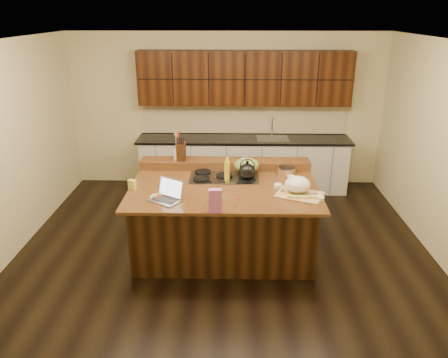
{
  "coord_description": "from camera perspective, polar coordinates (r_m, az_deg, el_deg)",
  "views": [
    {
      "loc": [
        0.11,
        -5.17,
        3.04
      ],
      "look_at": [
        0.0,
        0.05,
        1.0
      ],
      "focal_mm": 35.0,
      "sensor_mm": 36.0,
      "label": 1
    }
  ],
  "objects": [
    {
      "name": "green_bowl",
      "position": [
        5.94,
        2.97,
        1.83
      ],
      "size": [
        0.39,
        0.39,
        0.19
      ],
      "primitive_type": "ellipsoid",
      "rotation": [
        0.0,
        0.0,
        -0.17
      ],
      "color": "olive",
      "rests_on": "cooktop"
    },
    {
      "name": "gumdrop_1",
      "position": [
        5.07,
        -2.51,
        -3.29
      ],
      "size": [
        0.02,
        0.02,
        0.02
      ],
      "primitive_type": "ellipsoid",
      "color": "#198C26",
      "rests_on": "island"
    },
    {
      "name": "gumdrop_8",
      "position": [
        5.02,
        1.55,
        -3.51
      ],
      "size": [
        0.02,
        0.02,
        0.02
      ],
      "primitive_type": "ellipsoid",
      "color": "red",
      "rests_on": "island"
    },
    {
      "name": "gumdrop_6",
      "position": [
        5.22,
        -2.05,
        -2.53
      ],
      "size": [
        0.02,
        0.02,
        0.02
      ],
      "primitive_type": "ellipsoid",
      "color": "red",
      "rests_on": "island"
    },
    {
      "name": "gumdrop_2",
      "position": [
        5.12,
        -0.92,
        -3.0
      ],
      "size": [
        0.02,
        0.02,
        0.02
      ],
      "primitive_type": "ellipsoid",
      "color": "red",
      "rests_on": "island"
    },
    {
      "name": "package_box",
      "position": [
        5.59,
        -11.91,
        -0.73
      ],
      "size": [
        0.11,
        0.09,
        0.12
      ],
      "primitive_type": "cube",
      "rotation": [
        0.0,
        0.0,
        -0.36
      ],
      "color": "#DDCD4E",
      "rests_on": "island"
    },
    {
      "name": "kitchen_timer",
      "position": [
        5.41,
        7.65,
        -1.51
      ],
      "size": [
        0.1,
        0.1,
        0.07
      ],
      "primitive_type": "cone",
      "rotation": [
        0.0,
        0.0,
        0.33
      ],
      "color": "silver",
      "rests_on": "island"
    },
    {
      "name": "ramekin_a",
      "position": [
        5.3,
        12.43,
        -2.5
      ],
      "size": [
        0.13,
        0.13,
        0.04
      ],
      "primitive_type": "cylinder",
      "rotation": [
        0.0,
        0.0,
        0.34
      ],
      "color": "white",
      "rests_on": "island"
    },
    {
      "name": "utensil_crock",
      "position": [
        6.23,
        -6.06,
        3.16
      ],
      "size": [
        0.14,
        0.14,
        0.14
      ],
      "primitive_type": "cylinder",
      "rotation": [
        0.0,
        0.0,
        0.18
      ],
      "color": "white",
      "rests_on": "back_ledge"
    },
    {
      "name": "pink_bag",
      "position": [
        4.84,
        -1.15,
        -2.86
      ],
      "size": [
        0.15,
        0.08,
        0.27
      ],
      "primitive_type": "cube",
      "rotation": [
        0.0,
        0.0,
        0.03
      ],
      "color": "#D162AE",
      "rests_on": "island"
    },
    {
      "name": "back_counter",
      "position": [
        7.68,
        2.6,
        5.77
      ],
      "size": [
        3.7,
        0.66,
        2.4
      ],
      "color": "silver",
      "rests_on": "ground"
    },
    {
      "name": "gumdrop_9",
      "position": [
        5.19,
        -2.13,
        -2.65
      ],
      "size": [
        0.02,
        0.02,
        0.02
      ],
      "primitive_type": "ellipsoid",
      "color": "#198C26",
      "rests_on": "island"
    },
    {
      "name": "laptop",
      "position": [
        5.22,
        -7.37,
        -2.02
      ],
      "size": [
        0.45,
        0.42,
        0.25
      ],
      "rotation": [
        0.0,
        0.0,
        -0.56
      ],
      "color": "#B7B7BC",
      "rests_on": "island"
    },
    {
      "name": "gumdrop_5",
      "position": [
        5.2,
        1.92,
        -2.62
      ],
      "size": [
        0.02,
        0.02,
        0.02
      ],
      "primitive_type": "ellipsoid",
      "color": "#198C26",
      "rests_on": "island"
    },
    {
      "name": "kettle",
      "position": [
        5.7,
        3.05,
        1.02
      ],
      "size": [
        0.26,
        0.26,
        0.2
      ],
      "primitive_type": "ellipsoid",
      "rotation": [
        0.0,
        0.0,
        -0.2
      ],
      "color": "black",
      "rests_on": "cooktop"
    },
    {
      "name": "island",
      "position": [
        5.78,
        -0.01,
        -5.14
      ],
      "size": [
        2.4,
        1.6,
        0.92
      ],
      "color": "black",
      "rests_on": "ground"
    },
    {
      "name": "ramekin_c",
      "position": [
        5.89,
        8.73,
        0.21
      ],
      "size": [
        0.12,
        0.12,
        0.04
      ],
      "primitive_type": "cylinder",
      "rotation": [
        0.0,
        0.0,
        -0.22
      ],
      "color": "white",
      "rests_on": "island"
    },
    {
      "name": "gumdrop_3",
      "position": [
        5.21,
        -0.23,
        -2.54
      ],
      "size": [
        0.02,
        0.02,
        0.02
      ],
      "primitive_type": "ellipsoid",
      "color": "#198C26",
      "rests_on": "island"
    },
    {
      "name": "gumdrop_4",
      "position": [
        5.2,
        1.92,
        -2.63
      ],
      "size": [
        0.02,
        0.02,
        0.02
      ],
      "primitive_type": "ellipsoid",
      "color": "red",
      "rests_on": "island"
    },
    {
      "name": "vinegar_bottle",
      "position": [
        5.78,
        2.62,
        1.13
      ],
      "size": [
        0.08,
        0.08,
        0.25
      ],
      "primitive_type": "cylinder",
      "rotation": [
        0.0,
        0.0,
        -0.4
      ],
      "color": "silver",
      "rests_on": "island"
    },
    {
      "name": "gumdrop_7",
      "position": [
        5.18,
        0.01,
        -2.7
      ],
      "size": [
        0.02,
        0.02,
        0.02
      ],
      "primitive_type": "ellipsoid",
      "color": "#198C26",
      "rests_on": "island"
    },
    {
      "name": "ramekin_b",
      "position": [
        5.58,
        7.06,
        -0.89
      ],
      "size": [
        0.13,
        0.13,
        0.04
      ],
      "primitive_type": "cylinder",
      "rotation": [
        0.0,
        0.0,
        -0.32
      ],
      "color": "white",
      "rests_on": "island"
    },
    {
      "name": "back_ledge",
      "position": [
        6.22,
        0.13,
        2.0
      ],
      "size": [
        2.4,
        0.3,
        0.12
      ],
      "primitive_type": "cube",
      "color": "black",
      "rests_on": "island"
    },
    {
      "name": "strainer_bowl",
      "position": [
        6.02,
        8.18,
        0.94
      ],
      "size": [
        0.25,
        0.25,
        0.09
      ],
      "primitive_type": "cylinder",
      "rotation": [
        0.0,
        0.0,
        0.04
      ],
      "color": "#996B3F",
      "rests_on": "island"
    },
    {
      "name": "gumdrop_10",
      "position": [
        5.04,
        -1.07,
        -3.4
      ],
      "size": [
        0.02,
        0.02,
        0.02
      ],
      "primitive_type": "ellipsoid",
      "color": "red",
      "rests_on": "island"
    },
    {
      "name": "oil_bottle",
      "position": [
        5.72,
        0.4,
        1.06
      ],
      "size": [
        0.08,
        0.08,
        0.27
      ],
      "primitive_type": "cylinder",
      "rotation": [
        0.0,
        0.0,
        0.23
      ],
      "color": "gold",
      "rests_on": "island"
    },
    {
      "name": "room",
      "position": [
        5.44,
        -0.01,
        3.25
      ],
      "size": [
        5.52,
        5.02,
        2.72
      ],
      "color": "black",
      "rests_on": "ground"
    },
    {
      "name": "candy_plate",
      "position": [
        5.32,
        -8.7,
        -2.3
      ],
      "size": [
        0.24,
        0.24,
        0.01
      ],
      "primitive_type": "cylinder",
      "rotation": [
        0.0,
        0.0,
        -0.41
      ],
      "color": "white",
      "rests_on": "island"
    },
    {
      "name": "wooden_tray",
      "position": [
        5.39,
        9.65,
        -1.0
      ],
      "size": [
        0.65,
        0.57,
        0.22
      ],
      "rotation": [
        0.0,
        0.0,
        -0.41
      ],
      "color": "tan",
      "rests_on": "island"
    },
    {
      "name": "gumdrop_0",
      "position": [
        5.22,
        -0.3,
        -2.51
      ],
      "size": [
        0.02,
        0.02,
        0.02
      ],
      "primitive_type": "ellipsoid",
      "color": "red",
      "rests_on": "island"
    },
    {
      "name": "knife_block",
      "position": [
        6.2,
        -5.61,
        3.63
      ],
      "size": [
        0.13,
        0.2,
        0.25
      ],
      "primitive_type": "cube",
      "rotation": [
        0.0,
        0.0,
        0.02
      ],
      "color": "black",
      "rests_on": "back_ledge"
    },
    {
      "name": "cooktop",
      "position": [
        5.86,
        0.05,
        0.3
      ],
      "size": [
        0.92,
        0.52,
        0.05
      ],
      "color": "gray",
      "rests_on": "island"
    }
  ]
}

